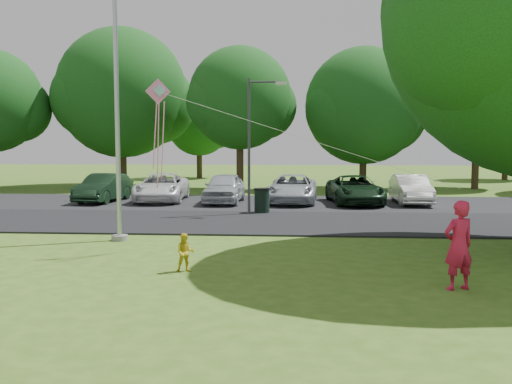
# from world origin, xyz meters

# --- Properties ---
(ground) EXTENTS (120.00, 120.00, 0.00)m
(ground) POSITION_xyz_m (0.00, 0.00, 0.00)
(ground) COLOR #3C641A
(ground) RESTS_ON ground
(park_road) EXTENTS (60.00, 6.00, 0.06)m
(park_road) POSITION_xyz_m (0.00, 9.00, 0.03)
(park_road) COLOR black
(park_road) RESTS_ON ground
(parking_strip) EXTENTS (42.00, 7.00, 0.06)m
(parking_strip) POSITION_xyz_m (0.00, 15.50, 0.03)
(parking_strip) COLOR black
(parking_strip) RESTS_ON ground
(flagpole) EXTENTS (0.50, 0.50, 10.00)m
(flagpole) POSITION_xyz_m (-3.50, 5.00, 4.17)
(flagpole) COLOR #B7BABF
(flagpole) RESTS_ON ground
(street_lamp) EXTENTS (1.55, 0.22, 5.52)m
(street_lamp) POSITION_xyz_m (0.17, 11.15, 3.31)
(street_lamp) COLOR #3F3F44
(street_lamp) RESTS_ON ground
(trash_can) EXTENTS (0.67, 0.67, 1.07)m
(trash_can) POSITION_xyz_m (0.45, 11.64, 0.54)
(trash_can) COLOR black
(trash_can) RESTS_ON ground
(tree_row) EXTENTS (64.35, 11.94, 10.88)m
(tree_row) POSITION_xyz_m (1.59, 24.23, 5.71)
(tree_row) COLOR #332316
(tree_row) RESTS_ON ground
(horizon_trees) EXTENTS (77.46, 7.20, 7.02)m
(horizon_trees) POSITION_xyz_m (4.06, 33.88, 4.30)
(horizon_trees) COLOR #332316
(horizon_trees) RESTS_ON ground
(parked_cars) EXTENTS (16.48, 5.53, 1.44)m
(parked_cars) POSITION_xyz_m (-0.01, 15.44, 0.74)
(parked_cars) COLOR black
(parked_cars) RESTS_ON ground
(woman) EXTENTS (0.78, 0.66, 1.83)m
(woman) POSITION_xyz_m (5.17, -0.18, 0.92)
(woman) COLOR #C51A3E
(woman) RESTS_ON ground
(child_yellow) EXTENTS (0.51, 0.44, 0.90)m
(child_yellow) POSITION_xyz_m (-0.68, 0.99, 0.45)
(child_yellow) COLOR gold
(child_yellow) RESTS_ON ground
(kite) EXTENTS (7.31, 3.74, 2.95)m
(kite) POSITION_xyz_m (-1.67, 3.19, 3.90)
(kite) COLOR pink
(kite) RESTS_ON ground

